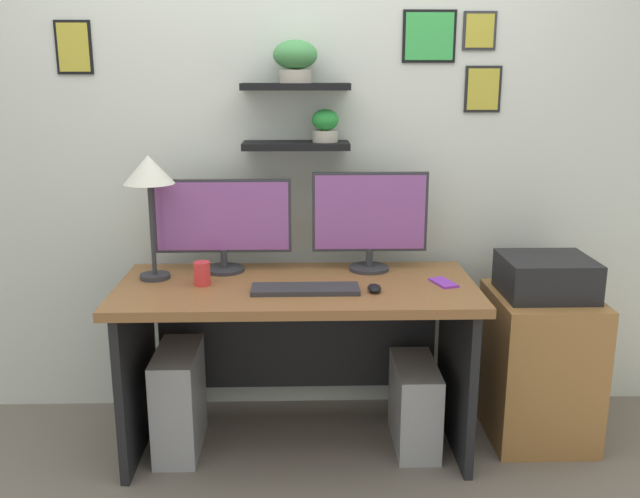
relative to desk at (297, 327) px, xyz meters
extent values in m
plane|color=#70665B|center=(0.00, -0.05, -0.54)|extent=(8.00, 8.00, 0.00)
cube|color=silver|center=(0.00, 0.39, 0.81)|extent=(4.40, 0.04, 2.70)
cube|color=black|center=(0.00, 0.27, 0.76)|extent=(0.48, 0.20, 0.03)
cube|color=black|center=(0.00, 0.27, 1.02)|extent=(0.48, 0.20, 0.03)
cylinder|color=#B2A899|center=(0.13, 0.27, 0.81)|extent=(0.11, 0.11, 0.05)
ellipsoid|color=green|center=(0.13, 0.27, 0.88)|extent=(0.12, 0.12, 0.09)
cylinder|color=#B2A899|center=(0.00, 0.27, 1.06)|extent=(0.14, 0.14, 0.06)
ellipsoid|color=#438E4C|center=(0.00, 0.27, 1.16)|extent=(0.19, 0.19, 0.13)
cube|color=black|center=(0.85, 0.36, 1.01)|extent=(0.17, 0.02, 0.21)
cube|color=gold|center=(0.85, 0.36, 1.01)|extent=(0.14, 0.00, 0.18)
cube|color=black|center=(-0.98, 0.36, 1.19)|extent=(0.16, 0.02, 0.23)
cube|color=gold|center=(-0.98, 0.36, 1.19)|extent=(0.14, 0.00, 0.21)
cube|color=#2D2D33|center=(0.82, 0.36, 1.26)|extent=(0.15, 0.02, 0.17)
cube|color=gold|center=(0.82, 0.36, 1.26)|extent=(0.13, 0.00, 0.14)
cube|color=black|center=(0.60, 0.36, 1.24)|extent=(0.24, 0.02, 0.23)
cube|color=green|center=(0.60, 0.36, 1.24)|extent=(0.21, 0.00, 0.20)
cube|color=brown|center=(0.00, -0.05, 0.19)|extent=(1.51, 0.68, 0.04)
cube|color=black|center=(-0.70, -0.05, -0.18)|extent=(0.04, 0.62, 0.71)
cube|color=black|center=(0.70, -0.05, -0.18)|extent=(0.04, 0.62, 0.71)
cube|color=black|center=(0.00, 0.25, -0.15)|extent=(1.31, 0.02, 0.50)
cylinder|color=#2D2D33|center=(-0.33, 0.16, 0.22)|extent=(0.18, 0.18, 0.02)
cylinder|color=#2D2D33|center=(-0.33, 0.16, 0.27)|extent=(0.03, 0.03, 0.08)
cube|color=#2D2D33|center=(-0.33, 0.17, 0.47)|extent=(0.61, 0.02, 0.33)
cube|color=#8C4C99|center=(-0.33, 0.15, 0.47)|extent=(0.58, 0.00, 0.30)
cylinder|color=#2D2D33|center=(0.33, 0.16, 0.22)|extent=(0.18, 0.18, 0.02)
cylinder|color=#2D2D33|center=(0.33, 0.16, 0.27)|extent=(0.03, 0.03, 0.08)
cube|color=#2D2D33|center=(0.33, 0.17, 0.48)|extent=(0.51, 0.02, 0.36)
cube|color=#8C4C99|center=(0.33, 0.15, 0.48)|extent=(0.49, 0.00, 0.33)
cube|color=#2D2D33|center=(0.04, -0.15, 0.22)|extent=(0.44, 0.14, 0.02)
ellipsoid|color=black|center=(0.32, -0.16, 0.23)|extent=(0.06, 0.09, 0.03)
cylinder|color=#2D2D33|center=(-0.61, 0.05, 0.22)|extent=(0.13, 0.13, 0.02)
cylinder|color=#2D2D33|center=(-0.61, 0.05, 0.43)|extent=(0.02, 0.02, 0.39)
cone|color=silver|center=(-0.61, 0.05, 0.69)|extent=(0.21, 0.21, 0.12)
cube|color=purple|center=(0.62, -0.06, 0.22)|extent=(0.11, 0.15, 0.01)
cylinder|color=red|center=(-0.40, -0.05, 0.26)|extent=(0.07, 0.07, 0.10)
cube|color=#9E6B38|center=(1.09, 0.02, -0.20)|extent=(0.44, 0.50, 0.67)
cube|color=black|center=(1.09, 0.02, 0.22)|extent=(0.38, 0.34, 0.17)
cube|color=#99999E|center=(-0.52, -0.07, -0.31)|extent=(0.18, 0.40, 0.46)
cube|color=#99999E|center=(0.52, -0.06, -0.34)|extent=(0.18, 0.40, 0.38)
camera|label=1|loc=(0.02, -2.84, 1.08)|focal=38.71mm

